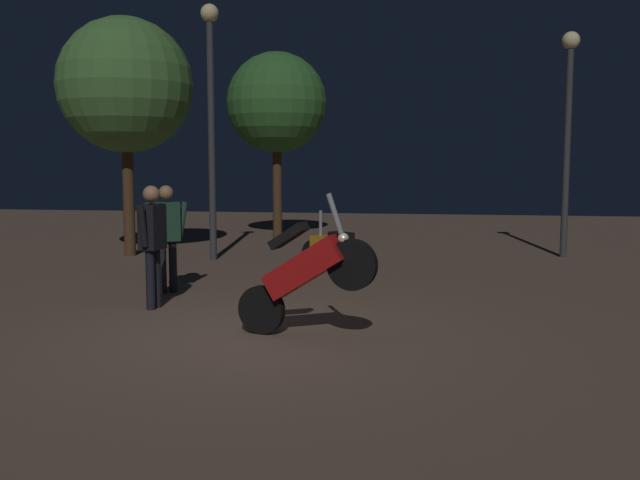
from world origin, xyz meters
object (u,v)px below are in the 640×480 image
motorcycle_orange_parked_left (334,249)px  person_bystander_far (167,229)px  streetlamp_far (211,100)px  streetlamp_near (568,114)px  motorcycle_red_foreground (305,272)px  person_rider_beside (152,236)px

motorcycle_orange_parked_left → person_bystander_far: (-2.22, -2.20, 0.53)m
motorcycle_orange_parked_left → streetlamp_far: bearing=11.2°
streetlamp_near → motorcycle_orange_parked_left: bearing=-145.4°
motorcycle_red_foreground → person_rider_beside: bearing=164.5°
person_rider_beside → streetlamp_far: (-0.73, 4.83, 2.23)m
streetlamp_near → streetlamp_far: size_ratio=0.91×
motorcycle_orange_parked_left → streetlamp_near: bearing=-105.3°
motorcycle_orange_parked_left → streetlamp_far: (-2.69, 1.48, 2.78)m
person_bystander_far → streetlamp_far: size_ratio=0.32×
motorcycle_red_foreground → person_rider_beside: size_ratio=0.99×
person_bystander_far → streetlamp_near: streetlamp_near is taller
streetlamp_far → person_rider_beside: bearing=-81.5°
person_bystander_far → streetlamp_far: streetlamp_far is taller
motorcycle_orange_parked_left → person_rider_beside: size_ratio=0.81×
motorcycle_orange_parked_left → streetlamp_near: size_ratio=0.29×
motorcycle_red_foreground → motorcycle_orange_parked_left: (-0.35, 4.62, -0.31)m
streetlamp_near → streetlamp_far: (-7.10, -1.57, 0.25)m
person_rider_beside → person_bystander_far: 1.18m
streetlamp_far → person_bystander_far: bearing=-82.6°
person_rider_beside → streetlamp_near: size_ratio=0.36×
person_rider_beside → streetlamp_far: bearing=105.2°
motorcycle_red_foreground → motorcycle_orange_parked_left: size_ratio=1.23×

